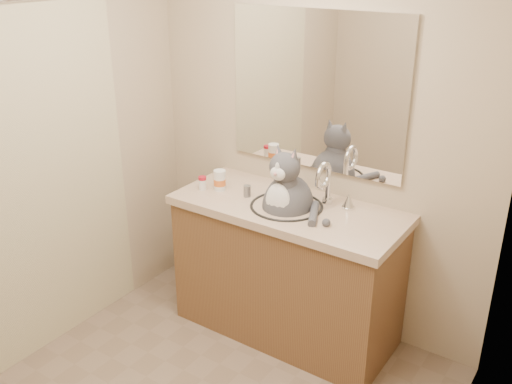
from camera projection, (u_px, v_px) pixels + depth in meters
room at (170, 208)px, 2.36m from camera, size 2.22×2.52×2.42m
vanity at (287, 267)px, 3.40m from camera, size 1.34×0.59×1.12m
mirror at (316, 92)px, 3.21m from camera, size 1.10×0.02×0.90m
shower_curtain at (38, 184)px, 3.05m from camera, size 0.02×1.30×1.93m
cat at (287, 203)px, 3.20m from camera, size 0.41×0.33×0.57m
pill_bottle_redcap at (202, 183)px, 3.43m from camera, size 0.06×0.06×0.08m
pill_bottle_orange at (220, 181)px, 3.42m from camera, size 0.10×0.10×0.12m
grey_canister at (247, 191)px, 3.33m from camera, size 0.05×0.05×0.07m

